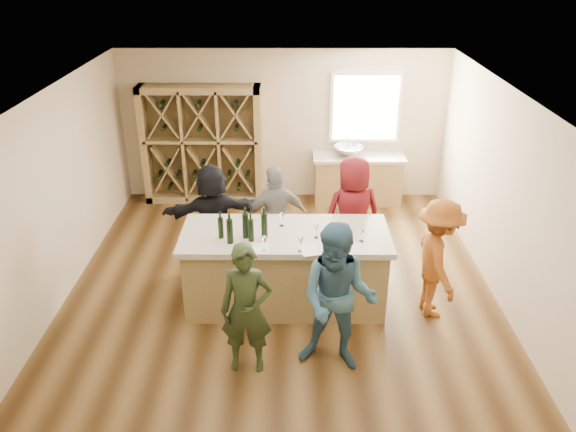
{
  "coord_description": "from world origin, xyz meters",
  "views": [
    {
      "loc": [
        0.13,
        -6.59,
        4.49
      ],
      "look_at": [
        0.1,
        0.2,
        1.15
      ],
      "focal_mm": 35.0,
      "sensor_mm": 36.0,
      "label": 1
    }
  ],
  "objects_px": {
    "sink": "(348,151)",
    "person_server": "(438,259)",
    "wine_bottle_c": "(246,226)",
    "person_far_right": "(352,214)",
    "person_far_left": "(213,216)",
    "tasting_counter_base": "(285,271)",
    "person_near_left": "(246,309)",
    "wine_bottle_b": "(230,231)",
    "person_far_mid": "(276,219)",
    "person_near_right": "(338,299)",
    "wine_bottle_e": "(264,225)",
    "wine_rack": "(202,145)",
    "wine_bottle_d": "(251,230)",
    "wine_bottle_a": "(221,228)"
  },
  "relations": [
    {
      "from": "person_near_right",
      "to": "person_near_left",
      "type": "bearing_deg",
      "value": -164.13
    },
    {
      "from": "person_server",
      "to": "person_far_right",
      "type": "height_order",
      "value": "person_far_right"
    },
    {
      "from": "wine_bottle_a",
      "to": "wine_bottle_e",
      "type": "relative_size",
      "value": 0.84
    },
    {
      "from": "wine_bottle_d",
      "to": "person_server",
      "type": "xyz_separation_m",
      "value": [
        2.39,
        -0.0,
        -0.41
      ]
    },
    {
      "from": "tasting_counter_base",
      "to": "wine_bottle_e",
      "type": "relative_size",
      "value": 7.82
    },
    {
      "from": "person_near_right",
      "to": "sink",
      "type": "bearing_deg",
      "value": 96.69
    },
    {
      "from": "person_near_right",
      "to": "person_far_left",
      "type": "relative_size",
      "value": 1.13
    },
    {
      "from": "wine_bottle_a",
      "to": "wine_bottle_c",
      "type": "relative_size",
      "value": 0.84
    },
    {
      "from": "sink",
      "to": "wine_bottle_d",
      "type": "relative_size",
      "value": 1.85
    },
    {
      "from": "wine_bottle_c",
      "to": "wine_bottle_a",
      "type": "bearing_deg",
      "value": -178.19
    },
    {
      "from": "person_near_left",
      "to": "person_server",
      "type": "distance_m",
      "value": 2.62
    },
    {
      "from": "wine_bottle_e",
      "to": "wine_rack",
      "type": "bearing_deg",
      "value": 110.2
    },
    {
      "from": "sink",
      "to": "person_far_left",
      "type": "relative_size",
      "value": 0.34
    },
    {
      "from": "wine_bottle_b",
      "to": "wine_bottle_c",
      "type": "distance_m",
      "value": 0.24
    },
    {
      "from": "person_far_mid",
      "to": "sink",
      "type": "bearing_deg",
      "value": -132.93
    },
    {
      "from": "tasting_counter_base",
      "to": "wine_bottle_b",
      "type": "distance_m",
      "value": 1.05
    },
    {
      "from": "wine_bottle_a",
      "to": "person_server",
      "type": "relative_size",
      "value": 0.17
    },
    {
      "from": "person_near_right",
      "to": "person_far_right",
      "type": "xyz_separation_m",
      "value": [
        0.38,
        2.2,
        -0.02
      ]
    },
    {
      "from": "wine_bottle_e",
      "to": "person_near_right",
      "type": "bearing_deg",
      "value": -52.88
    },
    {
      "from": "wine_bottle_c",
      "to": "person_near_right",
      "type": "xyz_separation_m",
      "value": [
        1.1,
        -1.13,
        -0.34
      ]
    },
    {
      "from": "wine_rack",
      "to": "wine_bottle_c",
      "type": "xyz_separation_m",
      "value": [
        1.06,
        -3.54,
        0.15
      ]
    },
    {
      "from": "person_server",
      "to": "person_near_right",
      "type": "bearing_deg",
      "value": 123.91
    },
    {
      "from": "wine_bottle_c",
      "to": "wine_bottle_e",
      "type": "height_order",
      "value": "same"
    },
    {
      "from": "wine_bottle_a",
      "to": "wine_bottle_b",
      "type": "height_order",
      "value": "wine_bottle_b"
    },
    {
      "from": "wine_bottle_b",
      "to": "person_near_left",
      "type": "bearing_deg",
      "value": -75.63
    },
    {
      "from": "person_near_right",
      "to": "person_far_left",
      "type": "xyz_separation_m",
      "value": [
        -1.69,
        2.32,
        -0.11
      ]
    },
    {
      "from": "person_far_right",
      "to": "person_far_left",
      "type": "distance_m",
      "value": 2.07
    },
    {
      "from": "person_far_mid",
      "to": "person_far_right",
      "type": "xyz_separation_m",
      "value": [
        1.12,
        0.01,
        0.07
      ]
    },
    {
      "from": "tasting_counter_base",
      "to": "wine_bottle_b",
      "type": "xyz_separation_m",
      "value": [
        -0.69,
        -0.27,
        0.74
      ]
    },
    {
      "from": "sink",
      "to": "wine_bottle_b",
      "type": "xyz_separation_m",
      "value": [
        -1.82,
        -3.62,
        0.23
      ]
    },
    {
      "from": "person_far_mid",
      "to": "person_far_left",
      "type": "height_order",
      "value": "person_far_mid"
    },
    {
      "from": "sink",
      "to": "wine_bottle_c",
      "type": "relative_size",
      "value": 1.63
    },
    {
      "from": "person_far_mid",
      "to": "person_far_right",
      "type": "bearing_deg",
      "value": 165.47
    },
    {
      "from": "wine_bottle_b",
      "to": "person_far_mid",
      "type": "relative_size",
      "value": 0.2
    },
    {
      "from": "tasting_counter_base",
      "to": "person_near_left",
      "type": "relative_size",
      "value": 1.62
    },
    {
      "from": "wine_bottle_c",
      "to": "person_near_left",
      "type": "xyz_separation_m",
      "value": [
        0.08,
        -1.18,
        -0.44
      ]
    },
    {
      "from": "person_server",
      "to": "person_far_right",
      "type": "bearing_deg",
      "value": 36.83
    },
    {
      "from": "sink",
      "to": "person_server",
      "type": "relative_size",
      "value": 0.33
    },
    {
      "from": "wine_rack",
      "to": "wine_bottle_d",
      "type": "distance_m",
      "value": 3.81
    },
    {
      "from": "person_far_left",
      "to": "person_near_left",
      "type": "bearing_deg",
      "value": 92.56
    },
    {
      "from": "sink",
      "to": "person_far_right",
      "type": "relative_size",
      "value": 0.31
    },
    {
      "from": "person_near_left",
      "to": "person_far_left",
      "type": "bearing_deg",
      "value": 107.11
    },
    {
      "from": "tasting_counter_base",
      "to": "person_near_left",
      "type": "distance_m",
      "value": 1.4
    },
    {
      "from": "wine_bottle_a",
      "to": "wine_bottle_e",
      "type": "height_order",
      "value": "wine_bottle_e"
    },
    {
      "from": "wine_bottle_b",
      "to": "person_far_right",
      "type": "bearing_deg",
      "value": 36.11
    },
    {
      "from": "wine_rack",
      "to": "wine_bottle_a",
      "type": "height_order",
      "value": "wine_rack"
    },
    {
      "from": "tasting_counter_base",
      "to": "person_server",
      "type": "height_order",
      "value": "person_server"
    },
    {
      "from": "wine_bottle_c",
      "to": "wine_bottle_e",
      "type": "bearing_deg",
      "value": 1.33
    },
    {
      "from": "tasting_counter_base",
      "to": "wine_bottle_b",
      "type": "height_order",
      "value": "wine_bottle_b"
    },
    {
      "from": "person_server",
      "to": "person_far_left",
      "type": "bearing_deg",
      "value": 63.69
    }
  ]
}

